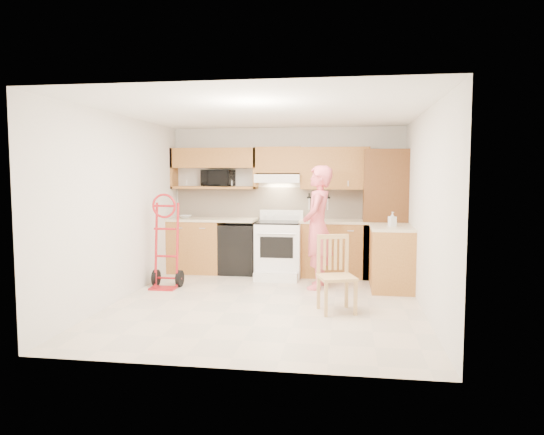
% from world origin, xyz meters
% --- Properties ---
extents(floor, '(4.00, 4.50, 0.02)m').
position_xyz_m(floor, '(0.00, 0.00, -0.01)').
color(floor, '#BEB29E').
rests_on(floor, ground).
extents(ceiling, '(4.00, 4.50, 0.02)m').
position_xyz_m(ceiling, '(0.00, 0.00, 2.51)').
color(ceiling, white).
rests_on(ceiling, ground).
extents(wall_back, '(4.00, 0.02, 2.50)m').
position_xyz_m(wall_back, '(0.00, 2.26, 1.25)').
color(wall_back, silver).
rests_on(wall_back, ground).
extents(wall_front, '(4.00, 0.02, 2.50)m').
position_xyz_m(wall_front, '(0.00, -2.26, 1.25)').
color(wall_front, silver).
rests_on(wall_front, ground).
extents(wall_left, '(0.02, 4.50, 2.50)m').
position_xyz_m(wall_left, '(-2.01, 0.00, 1.25)').
color(wall_left, silver).
rests_on(wall_left, ground).
extents(wall_right, '(0.02, 4.50, 2.50)m').
position_xyz_m(wall_right, '(2.01, 0.00, 1.25)').
color(wall_right, silver).
rests_on(wall_right, ground).
extents(backsplash, '(3.92, 0.03, 0.55)m').
position_xyz_m(backsplash, '(0.00, 2.23, 1.20)').
color(backsplash, beige).
rests_on(backsplash, wall_back).
extents(lower_cab_left, '(0.90, 0.60, 0.90)m').
position_xyz_m(lower_cab_left, '(-1.55, 1.95, 0.45)').
color(lower_cab_left, '#A97536').
rests_on(lower_cab_left, ground).
extents(dishwasher, '(0.60, 0.60, 0.85)m').
position_xyz_m(dishwasher, '(-0.80, 1.95, 0.42)').
color(dishwasher, black).
rests_on(dishwasher, ground).
extents(lower_cab_right, '(1.14, 0.60, 0.90)m').
position_xyz_m(lower_cab_right, '(0.83, 1.95, 0.45)').
color(lower_cab_right, '#A97536').
rests_on(lower_cab_right, ground).
extents(countertop_left, '(1.50, 0.63, 0.04)m').
position_xyz_m(countertop_left, '(-1.25, 1.95, 0.92)').
color(countertop_left, beige).
rests_on(countertop_left, lower_cab_left).
extents(countertop_right, '(1.14, 0.63, 0.04)m').
position_xyz_m(countertop_right, '(0.83, 1.95, 0.92)').
color(countertop_right, beige).
rests_on(countertop_right, lower_cab_right).
extents(cab_return_right, '(0.60, 1.00, 0.90)m').
position_xyz_m(cab_return_right, '(1.70, 1.15, 0.45)').
color(cab_return_right, '#A97536').
rests_on(cab_return_right, ground).
extents(countertop_return, '(0.63, 1.00, 0.04)m').
position_xyz_m(countertop_return, '(1.70, 1.15, 0.92)').
color(countertop_return, beige).
rests_on(countertop_return, cab_return_right).
extents(pantry_tall, '(0.70, 0.60, 2.10)m').
position_xyz_m(pantry_tall, '(1.65, 1.95, 1.05)').
color(pantry_tall, '#4F2B12').
rests_on(pantry_tall, ground).
extents(upper_cab_left, '(1.50, 0.33, 0.34)m').
position_xyz_m(upper_cab_left, '(-1.25, 2.08, 1.98)').
color(upper_cab_left, '#A97536').
rests_on(upper_cab_left, wall_back).
extents(upper_shelf_mw, '(1.50, 0.33, 0.04)m').
position_xyz_m(upper_shelf_mw, '(-1.25, 2.08, 1.47)').
color(upper_shelf_mw, '#A97536').
rests_on(upper_shelf_mw, wall_back).
extents(upper_cab_center, '(0.76, 0.33, 0.44)m').
position_xyz_m(upper_cab_center, '(-0.12, 2.08, 1.94)').
color(upper_cab_center, '#A97536').
rests_on(upper_cab_center, wall_back).
extents(upper_cab_right, '(1.14, 0.33, 0.70)m').
position_xyz_m(upper_cab_right, '(0.83, 2.08, 1.80)').
color(upper_cab_right, '#A97536').
rests_on(upper_cab_right, wall_back).
extents(range_hood, '(0.76, 0.46, 0.14)m').
position_xyz_m(range_hood, '(-0.12, 2.02, 1.63)').
color(range_hood, white).
rests_on(range_hood, wall_back).
extents(knife_strip, '(0.40, 0.05, 0.29)m').
position_xyz_m(knife_strip, '(0.55, 2.21, 1.24)').
color(knife_strip, black).
rests_on(knife_strip, backsplash).
extents(microwave, '(0.56, 0.42, 0.29)m').
position_xyz_m(microwave, '(-1.19, 2.08, 1.63)').
color(microwave, black).
rests_on(microwave, upper_shelf_mw).
extents(range, '(0.74, 0.97, 1.09)m').
position_xyz_m(range, '(-0.07, 1.70, 0.54)').
color(range, white).
rests_on(range, ground).
extents(person, '(0.50, 0.71, 1.83)m').
position_xyz_m(person, '(0.61, 1.02, 0.92)').
color(person, '#E15A63').
rests_on(person, ground).
extents(hand_truck, '(0.50, 0.46, 1.28)m').
position_xyz_m(hand_truck, '(-1.65, 0.68, 0.64)').
color(hand_truck, '#AE181F').
rests_on(hand_truck, ground).
extents(dining_chair, '(0.55, 0.57, 0.95)m').
position_xyz_m(dining_chair, '(0.93, -0.27, 0.47)').
color(dining_chair, tan).
rests_on(dining_chair, ground).
extents(soap_bottle, '(0.13, 0.13, 0.21)m').
position_xyz_m(soap_bottle, '(1.70, 1.11, 1.05)').
color(soap_bottle, white).
rests_on(soap_bottle, countertop_return).
extents(bowl, '(0.21, 0.21, 0.05)m').
position_xyz_m(bowl, '(-1.74, 1.95, 0.96)').
color(bowl, white).
rests_on(bowl, countertop_left).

